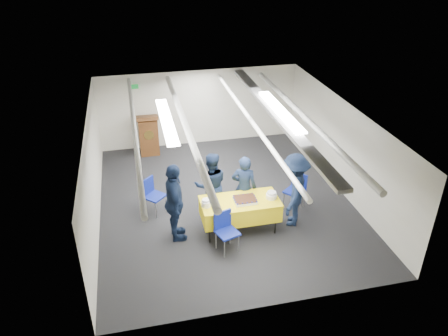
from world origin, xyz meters
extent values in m
plane|color=black|center=(0.00, 0.00, 0.00)|extent=(7.00, 7.00, 0.00)
cube|color=silver|center=(0.00, 3.49, 1.15)|extent=(6.00, 0.02, 2.30)
cube|color=silver|center=(-2.99, 0.00, 1.15)|extent=(0.02, 7.00, 2.30)
cube|color=silver|center=(2.99, 0.00, 1.15)|extent=(0.02, 7.00, 2.30)
cube|color=silver|center=(0.00, 0.00, 2.29)|extent=(6.00, 7.00, 0.02)
cylinder|color=silver|center=(-2.00, 0.00, 2.18)|extent=(0.10, 6.90, 0.10)
cylinder|color=silver|center=(-0.90, 0.00, 2.14)|extent=(0.14, 6.90, 0.14)
cylinder|color=silver|center=(0.60, 0.00, 2.10)|extent=(0.10, 6.90, 0.10)
cylinder|color=silver|center=(1.90, 0.00, 2.06)|extent=(0.14, 6.90, 0.14)
cube|color=gray|center=(1.20, 0.00, 2.20)|extent=(0.28, 6.90, 0.08)
cube|color=white|center=(-1.30, 0.00, 2.27)|extent=(0.25, 2.60, 0.04)
cube|color=white|center=(1.30, 0.00, 2.27)|extent=(0.25, 2.60, 0.04)
cube|color=#0C591E|center=(-1.90, 3.47, 1.95)|extent=(0.30, 0.04, 0.12)
cylinder|color=black|center=(-0.67, -1.50, 0.18)|extent=(0.04, 0.04, 0.36)
cylinder|color=black|center=(0.79, -1.50, 0.18)|extent=(0.04, 0.04, 0.36)
cylinder|color=black|center=(-0.67, -0.91, 0.18)|extent=(0.04, 0.04, 0.36)
cylinder|color=black|center=(0.79, -0.91, 0.18)|extent=(0.04, 0.04, 0.36)
cube|color=yellow|center=(0.06, -1.20, 0.54)|extent=(1.69, 0.80, 0.39)
cube|color=yellow|center=(0.06, -1.20, 0.76)|extent=(1.71, 0.82, 0.03)
cube|color=white|center=(0.16, -1.26, 0.80)|extent=(0.47, 0.38, 0.06)
cube|color=black|center=(0.16, -1.26, 0.84)|extent=(0.45, 0.36, 0.02)
sphere|color=navy|center=(-0.05, -1.43, 0.84)|extent=(0.04, 0.04, 0.04)
sphere|color=navy|center=(-0.05, -1.09, 0.84)|extent=(0.04, 0.04, 0.04)
sphere|color=navy|center=(0.05, -1.43, 0.84)|extent=(0.04, 0.04, 0.04)
sphere|color=navy|center=(0.05, -1.09, 0.84)|extent=(0.04, 0.04, 0.04)
sphere|color=navy|center=(0.16, -1.43, 0.84)|extent=(0.04, 0.04, 0.04)
sphere|color=navy|center=(0.16, -1.09, 0.84)|extent=(0.04, 0.04, 0.04)
sphere|color=navy|center=(0.26, -1.43, 0.84)|extent=(0.04, 0.04, 0.04)
sphere|color=navy|center=(0.26, -1.09, 0.84)|extent=(0.04, 0.04, 0.04)
sphere|color=navy|center=(0.36, -1.43, 0.84)|extent=(0.04, 0.04, 0.04)
sphere|color=navy|center=(0.36, -1.09, 0.84)|extent=(0.04, 0.04, 0.04)
sphere|color=navy|center=(-0.07, -1.34, 0.84)|extent=(0.04, 0.04, 0.04)
sphere|color=navy|center=(0.38, -1.34, 0.84)|extent=(0.04, 0.04, 0.04)
sphere|color=navy|center=(-0.07, -1.26, 0.84)|extent=(0.04, 0.04, 0.04)
sphere|color=navy|center=(0.38, -1.26, 0.84)|extent=(0.04, 0.04, 0.04)
sphere|color=navy|center=(-0.07, -1.17, 0.84)|extent=(0.04, 0.04, 0.04)
sphere|color=navy|center=(0.38, -1.17, 0.84)|extent=(0.04, 0.04, 0.04)
cylinder|color=white|center=(-0.70, -1.25, 0.83)|extent=(0.19, 0.19, 0.12)
cylinder|color=white|center=(-0.70, -1.25, 0.92)|extent=(0.16, 0.16, 0.05)
cylinder|color=white|center=(0.75, -1.25, 0.82)|extent=(0.24, 0.24, 0.11)
cylinder|color=white|center=(0.75, -1.25, 0.90)|extent=(0.19, 0.19, 0.05)
cube|color=brown|center=(-1.60, 3.05, 0.55)|extent=(0.55, 0.45, 1.10)
cube|color=brown|center=(-1.60, 3.02, 1.15)|extent=(0.62, 0.53, 0.21)
cylinder|color=gold|center=(-1.60, 2.81, 0.70)|extent=(0.28, 0.02, 0.28)
cylinder|color=gray|center=(-0.48, -2.05, 0.21)|extent=(0.02, 0.02, 0.43)
cylinder|color=gray|center=(-0.15, -1.94, 0.21)|extent=(0.02, 0.02, 0.43)
cylinder|color=gray|center=(-0.59, -1.73, 0.21)|extent=(0.02, 0.02, 0.43)
cylinder|color=gray|center=(-0.26, -1.62, 0.21)|extent=(0.02, 0.02, 0.43)
cube|color=navy|center=(-0.37, -1.83, 0.45)|extent=(0.53, 0.53, 0.04)
cube|color=navy|center=(-0.43, -1.65, 0.67)|extent=(0.39, 0.17, 0.40)
cylinder|color=gray|center=(1.31, -0.60, 0.21)|extent=(0.02, 0.02, 0.43)
cylinder|color=gray|center=(1.52, -0.87, 0.21)|extent=(0.02, 0.02, 0.43)
cylinder|color=gray|center=(1.58, -0.39, 0.21)|extent=(0.02, 0.02, 0.43)
cylinder|color=gray|center=(1.79, -0.66, 0.21)|extent=(0.02, 0.02, 0.43)
cube|color=navy|center=(1.55, -0.63, 0.45)|extent=(0.59, 0.59, 0.04)
cube|color=navy|center=(1.70, -0.52, 0.67)|extent=(0.28, 0.34, 0.40)
cylinder|color=gray|center=(-1.70, -0.35, 0.21)|extent=(0.02, 0.02, 0.43)
cylinder|color=gray|center=(-1.46, -0.11, 0.21)|extent=(0.02, 0.02, 0.43)
cylinder|color=gray|center=(-1.95, -0.11, 0.21)|extent=(0.02, 0.02, 0.43)
cylinder|color=gray|center=(-1.71, 0.13, 0.21)|extent=(0.02, 0.02, 0.43)
cube|color=navy|center=(-1.70, -0.11, 0.45)|extent=(0.59, 0.59, 0.04)
cube|color=navy|center=(-1.84, 0.02, 0.67)|extent=(0.31, 0.31, 0.40)
imported|color=black|center=(0.27, -0.72, 0.78)|extent=(0.67, 0.55, 1.57)
imported|color=black|center=(-0.43, -0.48, 0.80)|extent=(0.81, 0.65, 1.59)
imported|color=black|center=(-1.34, -1.17, 0.89)|extent=(0.44, 1.05, 1.78)
imported|color=black|center=(1.28, -1.20, 0.86)|extent=(1.10, 1.29, 1.72)
camera|label=1|loc=(-2.02, -8.82, 5.91)|focal=35.00mm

